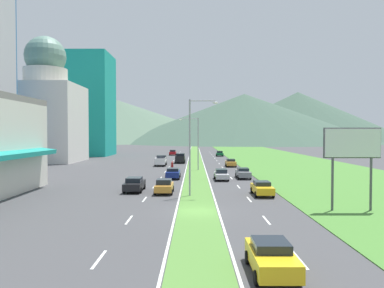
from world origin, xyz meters
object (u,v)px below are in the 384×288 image
Objects in this scene: car_8 at (173,173)px; car_1 at (164,186)px; street_lamp_near at (193,141)px; street_lamp_mid at (196,140)px; car_9 at (262,188)px; car_0 at (221,174)px; car_7 at (231,163)px; car_5 at (173,152)px; billboard_roadside at (352,148)px; car_6 at (220,154)px; pickup_truck_0 at (180,158)px; car_2 at (271,257)px; car_3 at (243,173)px; pickup_truck_1 at (161,161)px; motorcycle_rider at (172,168)px; car_4 at (134,184)px.

car_1 is at bearing 179.12° from car_8.
street_lamp_near is 26.62m from street_lamp_mid.
car_9 is (10.08, -14.35, -0.03)m from car_8.
car_7 reaches higher than car_0.
car_7 is at bearing -160.55° from car_5.
car_6 is at bearing 94.45° from billboard_roadside.
car_1 is at bearing -9.10° from car_6.
car_9 is 0.80× the size of pickup_truck_0.
car_2 reaches higher than car_0.
car_3 is 1.12× the size of car_7.
motorcycle_rider is at bearing -166.84° from pickup_truck_1.
car_1 is 23.66m from car_2.
pickup_truck_1 is at bearing 114.42° from billboard_roadside.
pickup_truck_0 reaches higher than car_7.
pickup_truck_1 reaches higher than car_2.
billboard_roadside is 1.71× the size of car_1.
car_8 is 0.87× the size of pickup_truck_0.
car_2 reaches higher than car_7.
car_3 is at bearing -146.85° from pickup_truck_1.
motorcycle_rider is at bearing -126.89° from car_3.
pickup_truck_0 is at bearing 93.87° from street_lamp_near.
car_1 is at bearing -37.42° from car_3.
car_9 is at bearing 127.48° from billboard_roadside.
billboard_roadside is at bearing 24.18° from car_0.
street_lamp_mid is 2.17× the size of car_2.
street_lamp_mid is 41.39m from car_6.
car_0 is 1.06× the size of car_6.
car_4 reaches higher than car_1.
car_4 is at bearing -48.77° from car_3.
motorcycle_rider reaches higher than car_5.
car_6 is 45.25m from motorcycle_rider.
car_8 is at bearing -179.90° from pickup_truck_0.
car_4 is at bearing -12.26° from car_6.
car_8 is at bearing -17.24° from car_4.
pickup_truck_0 is (-10.09, 28.06, 0.21)m from car_3.
car_3 is 29.82m from pickup_truck_0.
car_7 is (13.48, -38.17, -0.03)m from car_5.
pickup_truck_1 is (-6.96, 9.58, -4.35)m from street_lamp_mid.
car_4 is 13.97m from car_9.
car_5 is at bearing -0.22° from car_4.
car_8 is (-16.05, 22.13, -4.46)m from billboard_roadside.
street_lamp_mid is 2.12× the size of car_9.
pickup_truck_0 reaches higher than car_9.
pickup_truck_0 is at bearing 101.40° from street_lamp_mid.
car_8 is 17.54m from car_9.
car_0 is at bearing -155.37° from pickup_truck_1.
car_4 is at bearing -179.96° from pickup_truck_1.
pickup_truck_0 is at bearing -167.11° from car_0.
street_lamp_near is 2.42× the size of car_7.
car_2 is at bearing -169.85° from pickup_truck_1.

